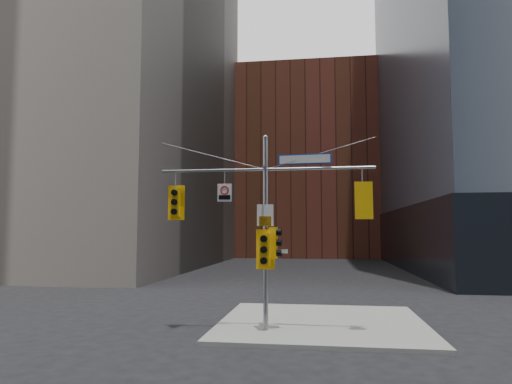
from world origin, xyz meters
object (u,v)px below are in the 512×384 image
(traffic_light_west_arm, at_px, (175,202))
(traffic_light_east_arm, at_px, (363,201))
(regulatory_sign_arm, at_px, (224,192))
(traffic_light_pole_front, at_px, (265,249))
(signal_assembly, at_px, (266,212))
(street_sign_blade, at_px, (305,159))
(traffic_light_pole_side, at_px, (275,243))

(traffic_light_west_arm, distance_m, traffic_light_east_arm, 6.98)
(traffic_light_east_arm, distance_m, regulatory_sign_arm, 5.08)
(traffic_light_west_arm, distance_m, traffic_light_pole_front, 3.89)
(signal_assembly, relative_size, regulatory_sign_arm, 11.91)
(traffic_light_pole_front, distance_m, regulatory_sign_arm, 2.64)
(signal_assembly, xyz_separation_m, traffic_light_west_arm, (-3.46, 0.01, 0.38))
(traffic_light_pole_front, xyz_separation_m, regulatory_sign_arm, (-1.55, 0.25, 2.12))
(signal_assembly, height_order, regulatory_sign_arm, signal_assembly)
(traffic_light_east_arm, height_order, traffic_light_pole_front, traffic_light_east_arm)
(street_sign_blade, distance_m, regulatory_sign_arm, 3.22)
(signal_assembly, xyz_separation_m, traffic_light_east_arm, (3.51, 0.00, 0.38))
(traffic_light_west_arm, xyz_separation_m, regulatory_sign_arm, (1.91, -0.03, 0.37))
(traffic_light_east_arm, bearing_deg, traffic_light_pole_side, -6.94)
(signal_assembly, bearing_deg, street_sign_blade, 0.14)
(signal_assembly, relative_size, traffic_light_west_arm, 6.01)
(regulatory_sign_arm, bearing_deg, traffic_light_pole_side, 2.40)
(traffic_light_pole_front, bearing_deg, traffic_light_pole_side, 40.85)
(regulatory_sign_arm, bearing_deg, traffic_light_pole_front, -7.30)
(signal_assembly, distance_m, regulatory_sign_arm, 1.72)
(street_sign_blade, bearing_deg, signal_assembly, -175.54)
(traffic_light_pole_side, height_order, street_sign_blade, street_sign_blade)
(traffic_light_west_arm, bearing_deg, regulatory_sign_arm, -7.41)
(street_sign_blade, bearing_deg, traffic_light_west_arm, -175.79)
(signal_assembly, height_order, traffic_light_pole_side, signal_assembly)
(traffic_light_west_arm, distance_m, street_sign_blade, 5.15)
(traffic_light_east_arm, relative_size, regulatory_sign_arm, 1.99)
(traffic_light_west_arm, height_order, traffic_light_pole_side, traffic_light_west_arm)
(traffic_light_west_arm, height_order, traffic_light_pole_front, traffic_light_west_arm)
(traffic_light_pole_side, relative_size, traffic_light_pole_front, 0.79)
(traffic_light_east_arm, relative_size, traffic_light_pole_front, 0.93)
(traffic_light_west_arm, bearing_deg, signal_assembly, -6.63)
(traffic_light_pole_side, xyz_separation_m, regulatory_sign_arm, (-1.87, -0.02, 1.89))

